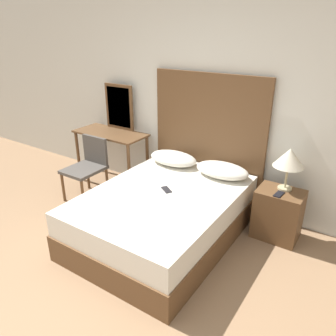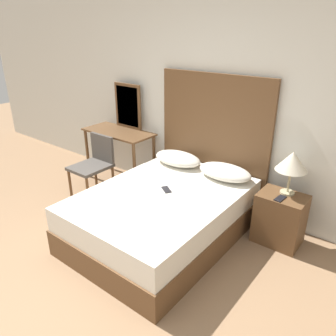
{
  "view_description": "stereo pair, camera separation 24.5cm",
  "coord_description": "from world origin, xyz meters",
  "px_view_note": "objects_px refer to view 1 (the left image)",
  "views": [
    {
      "loc": [
        1.71,
        -0.83,
        2.14
      ],
      "look_at": [
        0.0,
        1.76,
        0.79
      ],
      "focal_mm": 35.0,
      "sensor_mm": 36.0,
      "label": 1
    },
    {
      "loc": [
        1.91,
        -0.69,
        2.14
      ],
      "look_at": [
        0.0,
        1.76,
        0.79
      ],
      "focal_mm": 35.0,
      "sensor_mm": 36.0,
      "label": 2
    }
  ],
  "objects_px": {
    "nightstand": "(278,214)",
    "vanity_desk": "(111,141)",
    "phone_on_bed": "(166,190)",
    "phone_on_nightstand": "(279,194)",
    "bed": "(163,215)",
    "table_lamp": "(289,158)",
    "chair": "(88,164)"
  },
  "relations": [
    {
      "from": "table_lamp",
      "to": "chair",
      "type": "bearing_deg",
      "value": -167.82
    },
    {
      "from": "bed",
      "to": "vanity_desk",
      "type": "xyz_separation_m",
      "value": [
        -1.38,
        0.72,
        0.37
      ]
    },
    {
      "from": "phone_on_nightstand",
      "to": "chair",
      "type": "bearing_deg",
      "value": -171.51
    },
    {
      "from": "bed",
      "to": "table_lamp",
      "type": "relative_size",
      "value": 4.21
    },
    {
      "from": "phone_on_bed",
      "to": "table_lamp",
      "type": "relative_size",
      "value": 0.36
    },
    {
      "from": "phone_on_bed",
      "to": "chair",
      "type": "bearing_deg",
      "value": 173.03
    },
    {
      "from": "bed",
      "to": "nightstand",
      "type": "height_order",
      "value": "nightstand"
    },
    {
      "from": "table_lamp",
      "to": "vanity_desk",
      "type": "distance_m",
      "value": 2.43
    },
    {
      "from": "nightstand",
      "to": "table_lamp",
      "type": "relative_size",
      "value": 1.22
    },
    {
      "from": "phone_on_nightstand",
      "to": "phone_on_bed",
      "type": "bearing_deg",
      "value": -153.23
    },
    {
      "from": "nightstand",
      "to": "vanity_desk",
      "type": "height_order",
      "value": "vanity_desk"
    },
    {
      "from": "bed",
      "to": "phone_on_nightstand",
      "type": "distance_m",
      "value": 1.22
    },
    {
      "from": "bed",
      "to": "phone_on_bed",
      "type": "xyz_separation_m",
      "value": [
        -0.01,
        0.08,
        0.28
      ]
    },
    {
      "from": "phone_on_nightstand",
      "to": "table_lamp",
      "type": "bearing_deg",
      "value": 85.66
    },
    {
      "from": "nightstand",
      "to": "phone_on_bed",
      "type": "bearing_deg",
      "value": -149.41
    },
    {
      "from": "table_lamp",
      "to": "bed",
      "type": "bearing_deg",
      "value": -143.83
    },
    {
      "from": "vanity_desk",
      "to": "phone_on_bed",
      "type": "bearing_deg",
      "value": -25.02
    },
    {
      "from": "phone_on_bed",
      "to": "phone_on_nightstand",
      "type": "distance_m",
      "value": 1.16
    },
    {
      "from": "bed",
      "to": "phone_on_nightstand",
      "type": "relative_size",
      "value": 12.29
    },
    {
      "from": "phone_on_bed",
      "to": "vanity_desk",
      "type": "xyz_separation_m",
      "value": [
        -1.37,
        0.64,
        0.1
      ]
    },
    {
      "from": "bed",
      "to": "table_lamp",
      "type": "bearing_deg",
      "value": 36.17
    },
    {
      "from": "phone_on_bed",
      "to": "vanity_desk",
      "type": "height_order",
      "value": "vanity_desk"
    },
    {
      "from": "bed",
      "to": "nightstand",
      "type": "xyz_separation_m",
      "value": [
        1.03,
        0.69,
        0.01
      ]
    },
    {
      "from": "nightstand",
      "to": "chair",
      "type": "bearing_deg",
      "value": -169.42
    },
    {
      "from": "nightstand",
      "to": "table_lamp",
      "type": "bearing_deg",
      "value": 80.36
    },
    {
      "from": "vanity_desk",
      "to": "nightstand",
      "type": "bearing_deg",
      "value": -0.66
    },
    {
      "from": "table_lamp",
      "to": "chair",
      "type": "height_order",
      "value": "table_lamp"
    },
    {
      "from": "bed",
      "to": "vanity_desk",
      "type": "height_order",
      "value": "vanity_desk"
    },
    {
      "from": "chair",
      "to": "bed",
      "type": "bearing_deg",
      "value": -10.08
    },
    {
      "from": "phone_on_bed",
      "to": "bed",
      "type": "bearing_deg",
      "value": -84.29
    },
    {
      "from": "table_lamp",
      "to": "chair",
      "type": "distance_m",
      "value": 2.49
    },
    {
      "from": "table_lamp",
      "to": "chair",
      "type": "relative_size",
      "value": 0.56
    }
  ]
}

